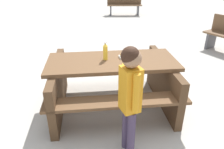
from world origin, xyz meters
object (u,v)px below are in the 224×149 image
object	(u,v)px
picnic_table	(112,79)
hotdog_tray	(126,56)
park_bench_mid	(124,4)
child_in_coat	(130,90)
soda_bottle	(105,51)

from	to	relation	value
picnic_table	hotdog_tray	bearing A→B (deg)	9.48
hotdog_tray	park_bench_mid	world-z (taller)	park_bench_mid
child_in_coat	park_bench_mid	size ratio (longest dim) A/B	0.82
soda_bottle	park_bench_mid	size ratio (longest dim) A/B	0.17
child_in_coat	park_bench_mid	distance (m)	7.99
soda_bottle	park_bench_mid	bearing A→B (deg)	71.06
picnic_table	park_bench_mid	size ratio (longest dim) A/B	1.27
soda_bottle	picnic_table	bearing A→B (deg)	-27.03
park_bench_mid	hotdog_tray	bearing A→B (deg)	-106.66
soda_bottle	park_bench_mid	distance (m)	7.08
hotdog_tray	park_bench_mid	distance (m)	6.99
picnic_table	soda_bottle	size ratio (longest dim) A/B	7.67
hotdog_tray	child_in_coat	xyz separation A→B (m)	(-0.25, -0.97, 0.03)
child_in_coat	park_bench_mid	world-z (taller)	child_in_coat
soda_bottle	hotdog_tray	bearing A→B (deg)	-1.66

